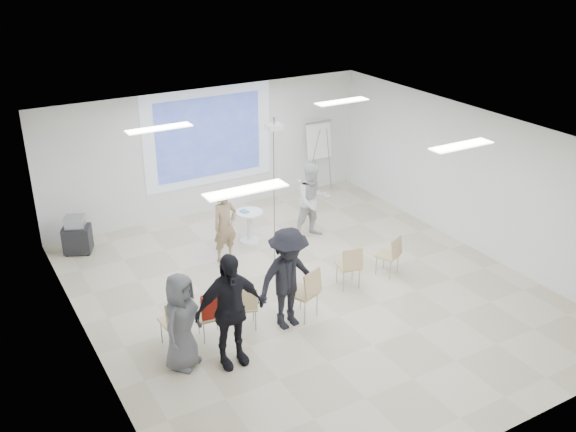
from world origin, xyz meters
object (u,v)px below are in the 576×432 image
pedestal_table (250,225)px  laptop (245,304)px  chair_far_left (176,319)px  player_left (225,221)px  audience_outer (181,316)px  chair_right_inner (350,264)px  flipchart_easel (319,140)px  player_right (313,197)px  chair_left_mid (211,313)px  audience_mid (288,272)px  chair_center (307,290)px  av_cart (77,236)px  chair_right_far (391,253)px  chair_left_inner (246,305)px  audience_left (229,303)px

pedestal_table → laptop: size_ratio=2.47×
chair_far_left → player_left: bearing=47.3°
audience_outer → player_left: bearing=17.0°
chair_right_inner → flipchart_easel: (2.16, 4.50, 0.88)m
player_right → audience_outer: (-4.21, -2.95, -0.05)m
player_left → flipchart_easel: size_ratio=0.93×
player_right → chair_right_inner: player_right is taller
chair_left_mid → flipchart_easel: (5.11, 4.74, 0.89)m
player_left → audience_mid: size_ratio=0.85×
pedestal_table → audience_outer: audience_outer is taller
chair_center → audience_outer: audience_outer is taller
chair_left_mid → av_cart: (-1.15, 4.33, -0.11)m
chair_right_far → laptop: chair_right_far is taller
chair_left_mid → audience_outer: audience_outer is taller
chair_far_left → chair_left_inner: bearing=-7.3°
pedestal_table → chair_left_inner: (-1.59, -2.98, 0.07)m
chair_center → chair_right_far: 2.30m
audience_mid → flipchart_easel: bearing=48.6°
flipchart_easel → player_right: bearing=-122.6°
audience_left → chair_center: bearing=16.7°
chair_left_mid → flipchart_easel: flipchart_easel is taller
chair_left_mid → audience_left: bearing=-82.4°
pedestal_table → audience_outer: size_ratio=0.41×
chair_left_mid → av_cart: size_ratio=1.01×
player_left → chair_right_inner: bearing=-66.3°
pedestal_table → chair_right_inner: 2.82m
laptop → audience_outer: (-1.31, -0.49, 0.46)m
pedestal_table → player_right: size_ratio=0.39×
pedestal_table → laptop: pedestal_table is taller
player_left → chair_right_inner: size_ratio=2.04×
player_left → chair_left_mid: (-1.41, -2.47, -0.38)m
chair_right_far → audience_outer: (-4.60, -0.67, 0.41)m
player_right → av_cart: 5.07m
chair_right_far → audience_outer: audience_outer is taller
chair_left_inner → audience_outer: bearing=-142.8°
chair_left_mid → audience_left: 0.94m
laptop → flipchart_easel: 6.53m
audience_left → flipchart_easel: 7.49m
player_right → chair_left_mid: player_right is taller
player_right → flipchart_easel: size_ratio=1.00×
audience_outer → flipchart_easel: flipchart_easel is taller
chair_far_left → audience_outer: audience_outer is taller
chair_left_mid → chair_right_far: bearing=10.8°
chair_right_far → av_cart: (-5.09, 4.08, -0.10)m
audience_mid → chair_center: bearing=-0.6°
audience_mid → audience_outer: bearing=180.0°
player_left → chair_left_inner: bearing=-118.6°
chair_far_left → chair_right_inner: size_ratio=1.05×
audience_outer → flipchart_easel: bearing=4.5°
audience_left → chair_left_inner: bearing=49.7°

